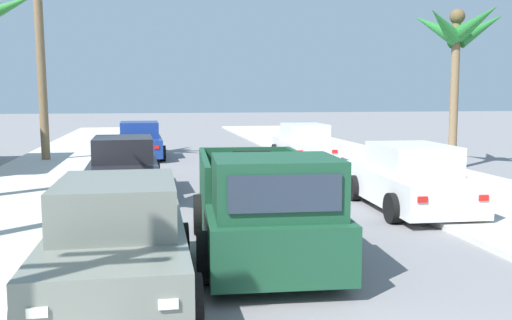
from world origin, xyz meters
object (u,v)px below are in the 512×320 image
at_px(pickup_truck, 262,207).
at_px(car_left_near, 410,179).
at_px(car_right_near, 304,145).
at_px(palm_tree_left_fore, 457,35).
at_px(car_left_far, 124,167).
at_px(car_right_mid, 118,242).
at_px(car_right_far, 140,141).

bearing_deg(pickup_truck, car_left_near, 36.51).
height_order(car_right_near, palm_tree_left_fore, palm_tree_left_fore).
xyz_separation_m(pickup_truck, car_left_far, (-2.53, 6.52, -0.10)).
relative_size(car_right_near, car_right_mid, 1.01).
bearing_deg(palm_tree_left_fore, car_right_far, 153.20).
bearing_deg(palm_tree_left_fore, car_right_mid, -135.29).
height_order(car_left_far, car_right_far, same).
bearing_deg(car_right_near, car_left_far, -138.84).
relative_size(pickup_truck, car_left_far, 1.24).
distance_m(car_right_mid, car_left_far, 8.00).
bearing_deg(car_left_far, car_right_far, 88.24).
distance_m(pickup_truck, car_right_far, 15.25).
distance_m(car_right_mid, car_right_far, 16.55).
bearing_deg(car_right_far, car_left_far, -91.76).
bearing_deg(car_right_near, car_left_near, -90.02).
bearing_deg(car_right_mid, car_right_near, 65.29).
height_order(pickup_truck, car_right_far, pickup_truck).
relative_size(car_right_near, car_right_far, 1.00).
xyz_separation_m(car_left_near, car_right_mid, (-6.34, -4.50, 0.00)).
distance_m(car_right_near, car_right_far, 6.94).
height_order(car_right_mid, palm_tree_left_fore, palm_tree_left_fore).
height_order(car_right_mid, car_right_far, same).
bearing_deg(car_right_mid, pickup_truck, 33.18).
bearing_deg(car_left_far, pickup_truck, -68.78).
distance_m(pickup_truck, car_right_mid, 2.69).
distance_m(car_left_far, car_right_far, 8.57).
relative_size(car_left_near, car_left_far, 1.01).
bearing_deg(car_left_near, car_right_near, 89.98).
distance_m(car_right_near, car_right_mid, 15.16).
relative_size(car_left_near, car_right_mid, 1.01).
distance_m(car_left_far, palm_tree_left_fore, 12.40).
distance_m(car_left_near, car_right_far, 13.63).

